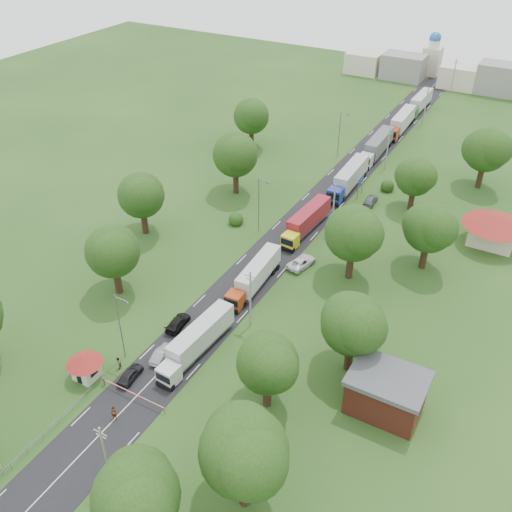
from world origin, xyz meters
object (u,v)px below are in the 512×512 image
Objects in this scene: truck_0 at (197,341)px; car_lane_front at (130,375)px; boom_barrier at (124,389)px; pedestrian_near at (114,413)px; info_sign at (361,182)px; guard_booth at (85,364)px; car_lane_mid at (162,354)px.

car_lane_front is at bearing -120.73° from truck_0.
pedestrian_near is (1.40, -3.35, 0.04)m from boom_barrier.
car_lane_front reaches higher than boom_barrier.
truck_0 is at bearing -93.45° from info_sign.
pedestrian_near is (-5.16, -63.35, -2.07)m from info_sign.
car_lane_mid is (6.04, 7.10, -1.46)m from guard_booth.
car_lane_front is 2.18× the size of pedestrian_near.
car_lane_front is (-7.63, -57.65, -2.31)m from info_sign.
boom_barrier is at bearing 91.41° from pedestrian_near.
boom_barrier is at bearing 108.34° from car_lane_front.
guard_booth is 2.36× the size of pedestrian_near.
car_lane_mid is (0.19, 7.10, -0.19)m from boom_barrier.
info_sign is at bearing 86.55° from truck_0.
pedestrian_near is (-2.15, -13.46, -1.12)m from truck_0.
car_lane_front is (-4.61, -7.76, -1.36)m from truck_0.
info_sign reaches higher than pedestrian_near.
info_sign is (6.56, 60.00, 2.11)m from boom_barrier.
car_lane_mid is at bearing 49.63° from guard_booth.
car_lane_front is (4.77, 2.35, -1.47)m from guard_booth.
boom_barrier is 0.66× the size of truck_0.
guard_booth reaches higher than car_lane_mid.
truck_0 is (3.55, 10.11, 1.17)m from boom_barrier.
boom_barrier is 7.10m from car_lane_mid.
info_sign is at bearing 64.06° from pedestrian_near.
boom_barrier is 2.18× the size of car_lane_mid.
boom_barrier is at bearing 0.01° from guard_booth.
info_sign is 1.01× the size of car_lane_front.
guard_booth is at bearing -132.88° from truck_0.
boom_barrier is 2.25× the size of info_sign.
boom_barrier is 2.10× the size of guard_booth.
car_lane_mid is at bearing -96.86° from info_sign.
truck_0 is 13.67m from pedestrian_near.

